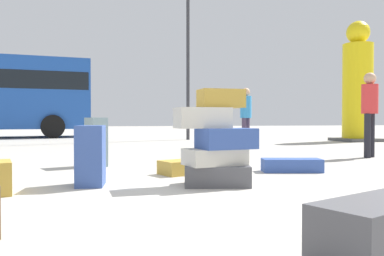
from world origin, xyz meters
TOP-DOWN VIEW (x-y plane):
  - ground_plane at (0.00, 0.00)m, footprint 80.00×80.00m
  - suitcase_tower at (0.36, 0.15)m, footprint 0.87×0.56m
  - suitcase_navy_foreground_near at (1.68, 1.00)m, footprint 0.85×0.48m
  - suitcase_charcoal_foreground_far at (0.54, -2.24)m, footprint 0.85×0.64m
  - suitcase_tan_left_side at (0.16, 1.09)m, footprint 0.62×0.54m
  - suitcase_navy_white_trunk at (-0.97, 0.42)m, footprint 0.32×0.44m
  - suitcase_slate_behind_tower at (-0.94, 2.26)m, footprint 0.36×0.44m
  - person_bearded_onlooker at (4.07, 2.58)m, footprint 0.30×0.30m
  - person_tourist_with_camera at (2.88, 6.03)m, footprint 0.30×0.30m
  - yellow_dummy_statue at (7.44, 7.74)m, footprint 1.36×1.36m
  - lamp_post at (2.13, 9.91)m, footprint 0.36×0.36m

SIDE VIEW (x-z plane):
  - ground_plane at x=0.00m, z-range 0.00..0.00m
  - suitcase_navy_foreground_near at x=1.68m, z-range 0.00..0.18m
  - suitcase_tan_left_side at x=0.16m, z-range 0.00..0.18m
  - suitcase_charcoal_foreground_far at x=0.54m, z-range 0.00..0.30m
  - suitcase_navy_white_trunk at x=-0.97m, z-range 0.00..0.65m
  - suitcase_slate_behind_tower at x=-0.94m, z-range 0.00..0.75m
  - suitcase_tower at x=0.36m, z-range -0.07..0.98m
  - person_tourist_with_camera at x=2.88m, z-range 0.15..1.71m
  - person_bearded_onlooker at x=4.07m, z-range 0.16..1.76m
  - yellow_dummy_statue at x=7.44m, z-range -0.22..3.76m
  - lamp_post at x=2.13m, z-range 1.00..8.29m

